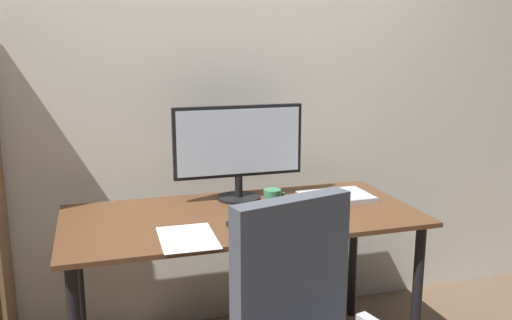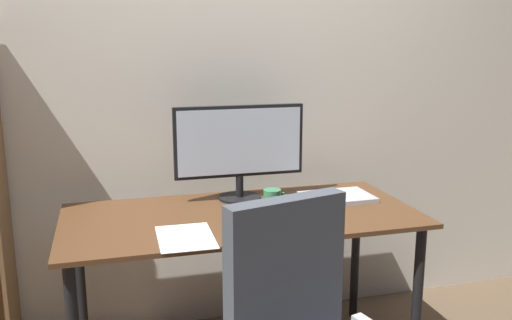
% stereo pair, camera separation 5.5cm
% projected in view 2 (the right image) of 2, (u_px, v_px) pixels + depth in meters
% --- Properties ---
extents(back_wall, '(6.40, 0.10, 2.60)m').
position_uv_depth(back_wall, '(215.00, 76.00, 2.74)').
color(back_wall, silver).
rests_on(back_wall, ground).
extents(desk, '(1.52, 0.72, 0.74)m').
position_uv_depth(desk, '(242.00, 232.00, 2.38)').
color(desk, '#56351E').
rests_on(desk, ground).
extents(monitor, '(0.61, 0.20, 0.44)m').
position_uv_depth(monitor, '(239.00, 146.00, 2.52)').
color(monitor, black).
rests_on(monitor, desk).
extents(keyboard, '(0.29, 0.11, 0.02)m').
position_uv_depth(keyboard, '(263.00, 224.00, 2.20)').
color(keyboard, black).
rests_on(keyboard, desk).
extents(mouse, '(0.08, 0.11, 0.03)m').
position_uv_depth(mouse, '(318.00, 217.00, 2.26)').
color(mouse, black).
rests_on(mouse, desk).
extents(coffee_mug, '(0.09, 0.08, 0.10)m').
position_uv_depth(coffee_mug, '(272.00, 201.00, 2.36)').
color(coffee_mug, '#387F51').
rests_on(coffee_mug, desk).
extents(laptop, '(0.32, 0.24, 0.02)m').
position_uv_depth(laptop, '(337.00, 197.00, 2.56)').
color(laptop, '#B7BABC').
rests_on(laptop, desk).
extents(paper_sheet, '(0.22, 0.30, 0.00)m').
position_uv_depth(paper_sheet, '(186.00, 237.00, 2.07)').
color(paper_sheet, white).
rests_on(paper_sheet, desk).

